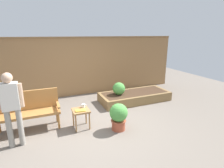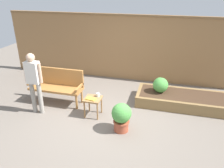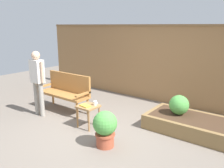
{
  "view_description": "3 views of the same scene",
  "coord_description": "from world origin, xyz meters",
  "px_view_note": "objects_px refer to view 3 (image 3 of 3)",
  "views": [
    {
      "loc": [
        -1.17,
        -3.9,
        2.26
      ],
      "look_at": [
        0.64,
        0.44,
        0.93
      ],
      "focal_mm": 28.62,
      "sensor_mm": 36.0,
      "label": 1
    },
    {
      "loc": [
        1.32,
        -4.35,
        3.0
      ],
      "look_at": [
        0.02,
        0.56,
        0.68
      ],
      "focal_mm": 35.16,
      "sensor_mm": 36.0,
      "label": 2
    },
    {
      "loc": [
        2.89,
        -3.33,
        2.13
      ],
      "look_at": [
        -0.08,
        0.56,
        0.89
      ],
      "focal_mm": 37.32,
      "sensor_mm": 36.0,
      "label": 3
    }
  ],
  "objects_px": {
    "shrub_near_bench": "(179,105)",
    "person_by_bench": "(37,78)",
    "side_table": "(88,109)",
    "garden_bench": "(66,89)",
    "book_on_table": "(85,106)",
    "cup_on_table": "(95,103)",
    "potted_boxwood": "(105,127)"
  },
  "relations": [
    {
      "from": "side_table",
      "to": "cup_on_table",
      "type": "distance_m",
      "value": 0.2
    },
    {
      "from": "cup_on_table",
      "to": "shrub_near_bench",
      "type": "height_order",
      "value": "shrub_near_bench"
    },
    {
      "from": "cup_on_table",
      "to": "book_on_table",
      "type": "distance_m",
      "value": 0.22
    },
    {
      "from": "book_on_table",
      "to": "person_by_bench",
      "type": "bearing_deg",
      "value": -165.63
    },
    {
      "from": "cup_on_table",
      "to": "shrub_near_bench",
      "type": "xyz_separation_m",
      "value": [
        1.44,
        1.02,
        -0.02
      ]
    },
    {
      "from": "side_table",
      "to": "person_by_bench",
      "type": "bearing_deg",
      "value": -171.32
    },
    {
      "from": "side_table",
      "to": "person_by_bench",
      "type": "distance_m",
      "value": 1.52
    },
    {
      "from": "shrub_near_bench",
      "to": "potted_boxwood",
      "type": "bearing_deg",
      "value": -115.01
    },
    {
      "from": "book_on_table",
      "to": "shrub_near_bench",
      "type": "height_order",
      "value": "shrub_near_bench"
    },
    {
      "from": "book_on_table",
      "to": "person_by_bench",
      "type": "xyz_separation_m",
      "value": [
        -1.39,
        -0.15,
        0.44
      ]
    },
    {
      "from": "side_table",
      "to": "potted_boxwood",
      "type": "relative_size",
      "value": 0.72
    },
    {
      "from": "book_on_table",
      "to": "potted_boxwood",
      "type": "bearing_deg",
      "value": -15.34
    },
    {
      "from": "cup_on_table",
      "to": "person_by_bench",
      "type": "xyz_separation_m",
      "value": [
        -1.51,
        -0.33,
        0.41
      ]
    },
    {
      "from": "garden_bench",
      "to": "side_table",
      "type": "distance_m",
      "value": 1.27
    },
    {
      "from": "garden_bench",
      "to": "cup_on_table",
      "type": "xyz_separation_m",
      "value": [
        1.28,
        -0.33,
        -0.02
      ]
    },
    {
      "from": "garden_bench",
      "to": "side_table",
      "type": "relative_size",
      "value": 3.0
    },
    {
      "from": "book_on_table",
      "to": "side_table",
      "type": "bearing_deg",
      "value": 80.53
    },
    {
      "from": "cup_on_table",
      "to": "potted_boxwood",
      "type": "relative_size",
      "value": 0.18
    },
    {
      "from": "potted_boxwood",
      "to": "shrub_near_bench",
      "type": "height_order",
      "value": "shrub_near_bench"
    },
    {
      "from": "potted_boxwood",
      "to": "shrub_near_bench",
      "type": "bearing_deg",
      "value": 64.99
    },
    {
      "from": "potted_boxwood",
      "to": "garden_bench",
      "type": "bearing_deg",
      "value": 156.06
    },
    {
      "from": "side_table",
      "to": "book_on_table",
      "type": "distance_m",
      "value": 0.12
    },
    {
      "from": "book_on_table",
      "to": "cup_on_table",
      "type": "bearing_deg",
      "value": 65.19
    },
    {
      "from": "garden_bench",
      "to": "cup_on_table",
      "type": "height_order",
      "value": "garden_bench"
    },
    {
      "from": "cup_on_table",
      "to": "potted_boxwood",
      "type": "bearing_deg",
      "value": -37.76
    },
    {
      "from": "shrub_near_bench",
      "to": "cup_on_table",
      "type": "bearing_deg",
      "value": -144.8
    },
    {
      "from": "side_table",
      "to": "potted_boxwood",
      "type": "height_order",
      "value": "potted_boxwood"
    },
    {
      "from": "side_table",
      "to": "garden_bench",
      "type": "bearing_deg",
      "value": 159.18
    },
    {
      "from": "cup_on_table",
      "to": "person_by_bench",
      "type": "distance_m",
      "value": 1.6
    },
    {
      "from": "shrub_near_bench",
      "to": "person_by_bench",
      "type": "relative_size",
      "value": 0.27
    },
    {
      "from": "book_on_table",
      "to": "shrub_near_bench",
      "type": "bearing_deg",
      "value": 45.93
    },
    {
      "from": "book_on_table",
      "to": "person_by_bench",
      "type": "relative_size",
      "value": 0.15
    }
  ]
}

